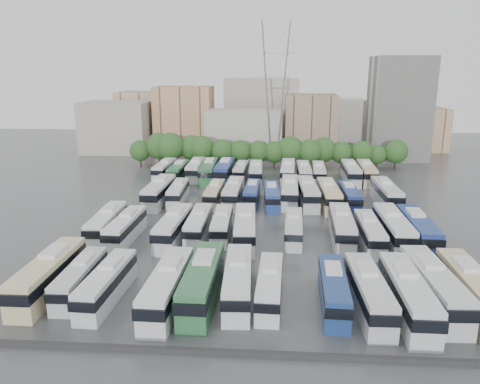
# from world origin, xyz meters

# --- Properties ---
(ground) EXTENTS (220.00, 220.00, 0.00)m
(ground) POSITION_xyz_m (0.00, 0.00, 0.00)
(ground) COLOR #424447
(ground) RESTS_ON ground
(parapet) EXTENTS (56.00, 0.50, 0.50)m
(parapet) POSITION_xyz_m (0.00, -33.00, 0.25)
(parapet) COLOR #2D2D30
(parapet) RESTS_ON ground
(tree_line) EXTENTS (65.54, 7.95, 8.34)m
(tree_line) POSITION_xyz_m (-2.46, 42.10, 4.41)
(tree_line) COLOR black
(tree_line) RESTS_ON ground
(city_buildings) EXTENTS (102.00, 35.00, 20.00)m
(city_buildings) POSITION_xyz_m (-7.46, 71.86, 7.87)
(city_buildings) COLOR #9E998E
(city_buildings) RESTS_ON ground
(apartment_tower) EXTENTS (14.00, 14.00, 26.00)m
(apartment_tower) POSITION_xyz_m (34.00, 58.00, 13.00)
(apartment_tower) COLOR silver
(apartment_tower) RESTS_ON ground
(electricity_pylon) EXTENTS (9.00, 6.91, 33.83)m
(electricity_pylon) POSITION_xyz_m (2.00, 50.00, 18.66)
(electricity_pylon) COLOR slate
(electricity_pylon) RESTS_ON ground
(bus_r0_s0) EXTENTS (3.07, 13.63, 4.27)m
(bus_r0_s0) POSITION_xyz_m (-21.42, -23.15, 2.10)
(bus_r0_s0) COLOR beige
(bus_r0_s0) RESTS_ON ground
(bus_r0_s1) EXTENTS (2.64, 11.10, 3.47)m
(bus_r0_s1) POSITION_xyz_m (-18.15, -22.95, 1.70)
(bus_r0_s1) COLOR silver
(bus_r0_s1) RESTS_ON ground
(bus_r0_s2) EXTENTS (2.98, 11.84, 3.69)m
(bus_r0_s2) POSITION_xyz_m (-14.80, -24.19, 1.81)
(bus_r0_s2) COLOR silver
(bus_r0_s2) RESTS_ON ground
(bus_r0_s4) EXTENTS (3.17, 13.31, 4.16)m
(bus_r0_s4) POSITION_xyz_m (-8.35, -24.90, 2.04)
(bus_r0_s4) COLOR silver
(bus_r0_s4) RESTS_ON ground
(bus_r0_s5) EXTENTS (3.16, 13.73, 4.30)m
(bus_r0_s5) POSITION_xyz_m (-5.08, -23.63, 2.11)
(bus_r0_s5) COLOR #2F6F41
(bus_r0_s5) RESTS_ON ground
(bus_r0_s6) EXTENTS (3.27, 12.75, 3.97)m
(bus_r0_s6) POSITION_xyz_m (-1.49, -22.88, 1.95)
(bus_r0_s6) COLOR silver
(bus_r0_s6) RESTS_ON ground
(bus_r0_s7) EXTENTS (2.83, 11.21, 3.49)m
(bus_r0_s7) POSITION_xyz_m (1.77, -23.33, 1.71)
(bus_r0_s7) COLOR silver
(bus_r0_s7) RESTS_ON ground
(bus_r0_s9) EXTENTS (2.97, 11.61, 3.62)m
(bus_r0_s9) POSITION_xyz_m (8.11, -23.79, 1.77)
(bus_r0_s9) COLOR navy
(bus_r0_s9) RESTS_ON ground
(bus_r0_s10) EXTENTS (3.10, 12.70, 3.96)m
(bus_r0_s10) POSITION_xyz_m (11.40, -24.48, 1.95)
(bus_r0_s10) COLOR silver
(bus_r0_s10) RESTS_ON ground
(bus_r0_s11) EXTENTS (3.00, 13.39, 4.20)m
(bus_r0_s11) POSITION_xyz_m (14.97, -24.98, 2.06)
(bus_r0_s11) COLOR silver
(bus_r0_s11) RESTS_ON ground
(bus_r0_s12) EXTENTS (3.54, 13.80, 4.29)m
(bus_r0_s12) POSITION_xyz_m (18.01, -23.05, 2.11)
(bus_r0_s12) COLOR silver
(bus_r0_s12) RESTS_ON ground
(bus_r0_s13) EXTENTS (3.05, 13.50, 4.23)m
(bus_r0_s13) POSITION_xyz_m (21.48, -23.44, 2.08)
(bus_r0_s13) COLOR beige
(bus_r0_s13) RESTS_ON ground
(bus_r1_s0) EXTENTS (3.19, 12.48, 3.88)m
(bus_r1_s0) POSITION_xyz_m (-21.32, -5.80, 1.91)
(bus_r1_s0) COLOR silver
(bus_r1_s0) RESTS_ON ground
(bus_r1_s1) EXTENTS (2.86, 11.87, 3.71)m
(bus_r1_s1) POSITION_xyz_m (-18.19, -7.19, 1.82)
(bus_r1_s1) COLOR white
(bus_r1_s1) RESTS_ON ground
(bus_r1_s3) EXTENTS (3.33, 12.82, 3.99)m
(bus_r1_s3) POSITION_xyz_m (-11.59, -6.79, 1.96)
(bus_r1_s3) COLOR silver
(bus_r1_s3) RESTS_ON ground
(bus_r1_s4) EXTENTS (2.55, 11.64, 3.65)m
(bus_r1_s4) POSITION_xyz_m (-8.42, -5.10, 1.79)
(bus_r1_s4) COLOR silver
(bus_r1_s4) RESTS_ON ground
(bus_r1_s5) EXTENTS (2.73, 11.31, 3.53)m
(bus_r1_s5) POSITION_xyz_m (-5.15, -4.74, 1.73)
(bus_r1_s5) COLOR silver
(bus_r1_s5) RESTS_ON ground
(bus_r1_s6) EXTENTS (3.44, 13.16, 4.09)m
(bus_r1_s6) POSITION_xyz_m (-1.77, -6.58, 2.01)
(bus_r1_s6) COLOR silver
(bus_r1_s6) RESTS_ON ground
(bus_r1_s8) EXTENTS (2.85, 11.02, 3.43)m
(bus_r1_s8) POSITION_xyz_m (4.88, -5.16, 1.68)
(bus_r1_s8) COLOR silver
(bus_r1_s8) RESTS_ON ground
(bus_r1_s10) EXTENTS (3.43, 13.10, 4.07)m
(bus_r1_s10) POSITION_xyz_m (11.47, -5.12, 2.00)
(bus_r1_s10) COLOR silver
(bus_r1_s10) RESTS_ON ground
(bus_r1_s11) EXTENTS (2.69, 11.88, 3.72)m
(bus_r1_s11) POSITION_xyz_m (14.90, -6.74, 1.83)
(bus_r1_s11) COLOR silver
(bus_r1_s11) RESTS_ON ground
(bus_r1_s12) EXTENTS (3.00, 13.67, 4.29)m
(bus_r1_s12) POSITION_xyz_m (18.21, -5.73, 2.10)
(bus_r1_s12) COLOR silver
(bus_r1_s12) RESTS_ON ground
(bus_r1_s13) EXTENTS (3.14, 13.41, 4.19)m
(bus_r1_s13) POSITION_xyz_m (21.38, -5.91, 2.06)
(bus_r1_s13) COLOR navy
(bus_r1_s13) RESTS_ON ground
(bus_r2_s1) EXTENTS (3.23, 13.72, 4.29)m
(bus_r2_s1) POSITION_xyz_m (-17.97, 11.23, 2.11)
(bus_r2_s1) COLOR silver
(bus_r2_s1) RESTS_ON ground
(bus_r2_s2) EXTENTS (2.85, 11.34, 3.53)m
(bus_r2_s2) POSITION_xyz_m (-14.84, 12.19, 1.74)
(bus_r2_s2) COLOR silver
(bus_r2_s2) RESTS_ON ground
(bus_r2_s4) EXTENTS (2.68, 11.23, 3.51)m
(bus_r2_s4) POSITION_xyz_m (-8.29, 11.96, 1.72)
(bus_r2_s4) COLOR #CFBC8E
(bus_r2_s4) RESTS_ON ground
(bus_r2_s5) EXTENTS (3.09, 12.69, 3.96)m
(bus_r2_s5) POSITION_xyz_m (-4.96, 12.08, 1.94)
(bus_r2_s5) COLOR silver
(bus_r2_s5) RESTS_ON ground
(bus_r2_s6) EXTENTS (2.70, 11.13, 3.47)m
(bus_r2_s6) POSITION_xyz_m (-1.73, 12.82, 1.71)
(bus_r2_s6) COLOR navy
(bus_r2_s6) RESTS_ON ground
(bus_r2_s7) EXTENTS (2.90, 11.31, 3.52)m
(bus_r2_s7) POSITION_xyz_m (1.73, 11.29, 1.73)
(bus_r2_s7) COLOR navy
(bus_r2_s7) RESTS_ON ground
(bus_r2_s8) EXTENTS (3.29, 13.19, 4.11)m
(bus_r2_s8) POSITION_xyz_m (4.88, 13.32, 2.02)
(bus_r2_s8) COLOR silver
(bus_r2_s8) RESTS_ON ground
(bus_r2_s9) EXTENTS (3.42, 13.32, 4.14)m
(bus_r2_s9) POSITION_xyz_m (8.01, 12.54, 2.03)
(bus_r2_s9) COLOR silver
(bus_r2_s9) RESTS_ON ground
(bus_r2_s10) EXTENTS (3.19, 13.31, 4.16)m
(bus_r2_s10) POSITION_xyz_m (11.50, 11.35, 2.04)
(bus_r2_s10) COLOR beige
(bus_r2_s10) RESTS_ON ground
(bus_r2_s11) EXTENTS (2.65, 11.68, 3.66)m
(bus_r2_s11) POSITION_xyz_m (15.03, 11.67, 1.79)
(bus_r2_s11) COLOR navy
(bus_r2_s11) RESTS_ON ground
(bus_r2_s13) EXTENTS (3.06, 13.31, 4.17)m
(bus_r2_s13) POSITION_xyz_m (21.49, 12.92, 2.05)
(bus_r2_s13) COLOR silver
(bus_r2_s13) RESTS_ON ground
(bus_r3_s0) EXTENTS (3.13, 12.01, 3.74)m
(bus_r3_s0) POSITION_xyz_m (-21.53, 30.90, 1.83)
(bus_r3_s0) COLOR silver
(bus_r3_s0) RESTS_ON ground
(bus_r3_s1) EXTENTS (2.88, 12.15, 3.80)m
(bus_r3_s1) POSITION_xyz_m (-18.09, 28.83, 1.86)
(bus_r3_s1) COLOR #307042
(bus_r3_s1) RESTS_ON ground
(bus_r3_s2) EXTENTS (2.99, 12.66, 3.95)m
(bus_r3_s2) POSITION_xyz_m (-14.80, 30.98, 1.94)
(bus_r3_s2) COLOR silver
(bus_r3_s2) RESTS_ON ground
(bus_r3_s3) EXTENTS (3.24, 13.60, 4.25)m
(bus_r3_s3) POSITION_xyz_m (-11.66, 28.93, 2.09)
(bus_r3_s3) COLOR #2B6439
(bus_r3_s3) RESTS_ON ground
(bus_r3_s4) EXTENTS (3.43, 13.78, 4.29)m
(bus_r3_s4) POSITION_xyz_m (-8.34, 29.23, 2.11)
(bus_r3_s4) COLOR navy
(bus_r3_s4) RESTS_ON ground
(bus_r3_s5) EXTENTS (2.86, 11.21, 3.49)m
(bus_r3_s5) POSITION_xyz_m (-4.99, 30.77, 1.71)
(bus_r3_s5) COLOR silver
(bus_r3_s5) RESTS_ON ground
(bus_r3_s6) EXTENTS (2.99, 12.42, 3.88)m
(bus_r3_s6) POSITION_xyz_m (-1.69, 29.05, 1.90)
(bus_r3_s6) COLOR silver
(bus_r3_s6) RESTS_ON ground
(bus_r3_s8) EXTENTS (3.50, 13.18, 4.10)m
(bus_r3_s8) POSITION_xyz_m (5.02, 29.95, 2.01)
(bus_r3_s8) COLOR silver
(bus_r3_s8) RESTS_ON ground
(bus_r3_s9) EXTENTS (2.69, 12.20, 3.82)m
(bus_r3_s9) POSITION_xyz_m (8.33, 29.52, 1.88)
(bus_r3_s9) COLOR silver
(bus_r3_s9) RESTS_ON ground
(bus_r3_s10) EXTENTS (3.13, 11.84, 3.68)m
(bus_r3_s10) POSITION_xyz_m (11.46, 30.06, 1.81)
(bus_r3_s10) COLOR silver
(bus_r3_s10) RESTS_ON ground
(bus_r3_s12) EXTENTS (3.09, 13.09, 4.09)m
(bus_r3_s12) POSITION_xyz_m (18.09, 29.92, 2.01)
(bus_r3_s12) COLOR silver
(bus_r3_s12) RESTS_ON ground
(bus_r3_s13) EXTENTS (3.44, 13.20, 4.11)m
(bus_r3_s13) POSITION_xyz_m (21.36, 30.12, 2.02)
(bus_r3_s13) COLOR beige
(bus_r3_s13) RESTS_ON ground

